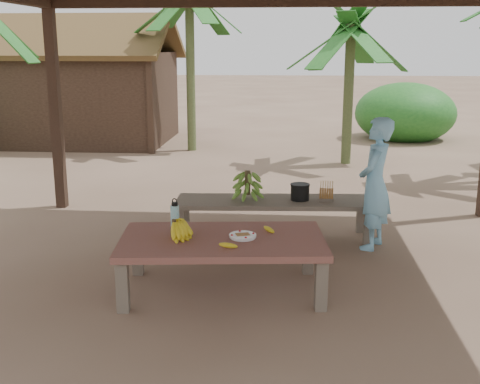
# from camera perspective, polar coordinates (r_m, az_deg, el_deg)

# --- Properties ---
(ground) EXTENTS (80.00, 80.00, 0.00)m
(ground) POSITION_cam_1_polar(r_m,az_deg,el_deg) (5.86, 1.65, -7.84)
(ground) COLOR brown
(ground) RESTS_ON ground
(work_table) EXTENTS (1.89, 1.17, 0.50)m
(work_table) POSITION_cam_1_polar(r_m,az_deg,el_deg) (5.34, -1.67, -5.03)
(work_table) COLOR brown
(work_table) RESTS_ON ground
(bench) EXTENTS (2.23, 0.73, 0.45)m
(bench) POSITION_cam_1_polar(r_m,az_deg,el_deg) (6.83, 3.21, -1.19)
(bench) COLOR brown
(bench) RESTS_ON ground
(ripe_banana_bunch) EXTENTS (0.32, 0.28, 0.19)m
(ripe_banana_bunch) POSITION_cam_1_polar(r_m,az_deg,el_deg) (5.31, -6.27, -3.41)
(ripe_banana_bunch) COLOR yellow
(ripe_banana_bunch) RESTS_ON work_table
(plate) EXTENTS (0.24, 0.24, 0.04)m
(plate) POSITION_cam_1_polar(r_m,az_deg,el_deg) (5.31, 0.26, -4.20)
(plate) COLOR white
(plate) RESTS_ON work_table
(loose_banana_front) EXTENTS (0.17, 0.07, 0.04)m
(loose_banana_front) POSITION_cam_1_polar(r_m,az_deg,el_deg) (5.05, -1.12, -5.08)
(loose_banana_front) COLOR yellow
(loose_banana_front) RESTS_ON work_table
(loose_banana_side) EXTENTS (0.14, 0.14, 0.04)m
(loose_banana_side) POSITION_cam_1_polar(r_m,az_deg,el_deg) (5.49, 2.77, -3.57)
(loose_banana_side) COLOR yellow
(loose_banana_side) RESTS_ON work_table
(water_flask) EXTENTS (0.08, 0.08, 0.30)m
(water_flask) POSITION_cam_1_polar(r_m,az_deg,el_deg) (5.56, -6.19, -2.31)
(water_flask) COLOR #42BBCE
(water_flask) RESTS_ON work_table
(green_banana_stalk) EXTENTS (0.33, 0.33, 0.35)m
(green_banana_stalk) POSITION_cam_1_polar(r_m,az_deg,el_deg) (6.77, 0.72, 0.71)
(green_banana_stalk) COLOR #598C2D
(green_banana_stalk) RESTS_ON bench
(cooking_pot) EXTENTS (0.21, 0.21, 0.18)m
(cooking_pot) POSITION_cam_1_polar(r_m,az_deg,el_deg) (6.82, 5.71, -0.02)
(cooking_pot) COLOR black
(cooking_pot) RESTS_ON bench
(skewer_rack) EXTENTS (0.18, 0.09, 0.24)m
(skewer_rack) POSITION_cam_1_polar(r_m,az_deg,el_deg) (6.79, 8.20, 0.11)
(skewer_rack) COLOR #A57F47
(skewer_rack) RESTS_ON bench
(woman) EXTENTS (0.51, 0.61, 1.43)m
(woman) POSITION_cam_1_polar(r_m,az_deg,el_deg) (6.58, 12.67, 0.77)
(woman) COLOR #7ABFE7
(woman) RESTS_ON ground
(hut) EXTENTS (4.40, 3.43, 2.85)m
(hut) POSITION_cam_1_polar(r_m,az_deg,el_deg) (14.30, -15.07, 9.06)
(hut) COLOR black
(hut) RESTS_ON ground
(banana_plant_n) EXTENTS (1.80, 1.80, 2.73)m
(banana_plant_n) POSITION_cam_1_polar(r_m,az_deg,el_deg) (11.27, 10.45, 14.00)
(banana_plant_n) COLOR #596638
(banana_plant_n) RESTS_ON ground
(banana_plant_nw) EXTENTS (1.80, 1.80, 3.42)m
(banana_plant_nw) POSITION_cam_1_polar(r_m,az_deg,el_deg) (12.61, -4.83, 17.18)
(banana_plant_nw) COLOR #596638
(banana_plant_nw) RESTS_ON ground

